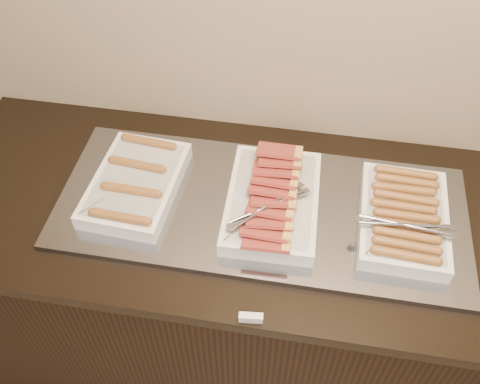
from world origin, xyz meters
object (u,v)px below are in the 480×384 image
at_px(dish_center, 272,201).
at_px(dish_right, 404,218).
at_px(warming_tray, 261,208).
at_px(dish_left, 136,184).
at_px(counter, 265,290).

bearing_deg(dish_center, dish_right, -1.51).
bearing_deg(warming_tray, dish_left, -180.00).
bearing_deg(dish_center, warming_tray, 172.69).
distance_m(counter, dish_right, 0.63).
xyz_separation_m(warming_tray, dish_center, (0.03, -0.00, 0.04)).
relative_size(warming_tray, dish_center, 2.92).
height_order(warming_tray, dish_right, dish_right).
bearing_deg(dish_right, dish_center, -178.93).
bearing_deg(counter, warming_tray, 180.00).
bearing_deg(dish_right, dish_left, -179.13).
xyz_separation_m(counter, warming_tray, (-0.03, 0.00, 0.46)).
xyz_separation_m(counter, dish_center, (0.00, -0.00, 0.50)).
distance_m(warming_tray, dish_left, 0.38).
bearing_deg(warming_tray, dish_center, -5.87).
xyz_separation_m(dish_left, dish_center, (0.41, -0.00, 0.01)).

